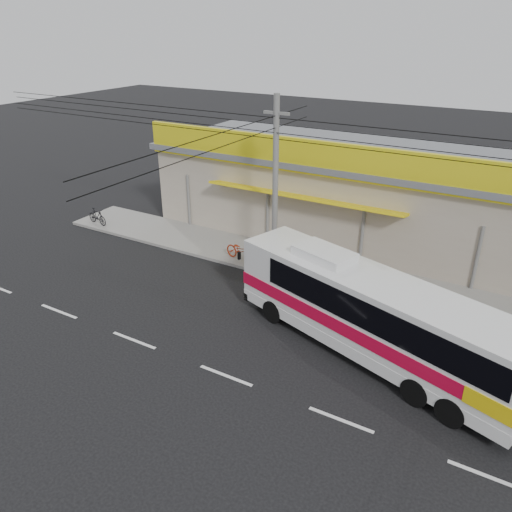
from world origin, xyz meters
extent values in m
plane|color=black|center=(0.00, 0.00, 0.00)|extent=(120.00, 120.00, 0.00)
cube|color=gray|center=(0.00, 6.00, 0.07)|extent=(30.00, 3.20, 0.15)
cube|color=#A39684|center=(0.00, 11.60, 2.10)|extent=(22.00, 8.00, 4.20)
cube|color=#5C5E63|center=(0.00, 11.60, 4.35)|extent=(22.60, 8.60, 0.30)
cube|color=#D4C912|center=(0.00, 7.48, 4.90)|extent=(22.00, 0.24, 1.60)
cube|color=#B5190A|center=(-2.00, 7.45, 4.90)|extent=(9.00, 0.10, 1.20)
cube|color=#14701D|center=(6.50, 7.45, 4.90)|extent=(2.40, 0.10, 1.10)
cube|color=#B5190A|center=(-9.00, 7.45, 4.90)|extent=(3.00, 0.10, 1.10)
cube|color=yellow|center=(-2.00, 7.30, 3.00)|extent=(10.00, 1.20, 0.37)
cube|color=silver|center=(3.62, 0.97, 1.68)|extent=(10.74, 5.37, 2.56)
cube|color=red|center=(3.62, 0.97, 1.37)|extent=(10.79, 5.42, 0.48)
cube|color=#D9B70B|center=(7.98, -0.45, 1.37)|extent=(2.04, 2.59, 0.53)
cube|color=black|center=(4.21, 0.78, 2.25)|extent=(9.08, 4.86, 0.97)
cube|color=black|center=(-1.34, 2.58, 2.07)|extent=(0.73, 1.89, 1.32)
cube|color=silver|center=(1.52, 1.65, 3.11)|extent=(2.39, 1.83, 0.32)
cylinder|color=black|center=(-0.21, 1.16, 0.46)|extent=(0.96, 0.55, 0.92)
cylinder|color=black|center=(0.41, 3.06, 0.46)|extent=(0.96, 0.55, 0.92)
cylinder|color=black|center=(6.75, -1.10, 0.46)|extent=(0.96, 0.55, 0.92)
cylinder|color=black|center=(7.36, 0.80, 0.46)|extent=(0.96, 0.55, 0.92)
imported|color=maroon|center=(-3.98, 4.92, 0.65)|extent=(2.00, 1.08, 1.00)
imported|color=black|center=(-13.50, 4.92, 0.61)|extent=(1.58, 0.66, 0.92)
cylinder|color=slate|center=(-2.46, 5.40, 3.95)|extent=(0.26, 0.26, 7.89)
cube|color=slate|center=(-2.46, 5.40, 7.10)|extent=(1.18, 0.12, 0.12)
camera|label=1|loc=(7.43, -13.36, 10.51)|focal=35.00mm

